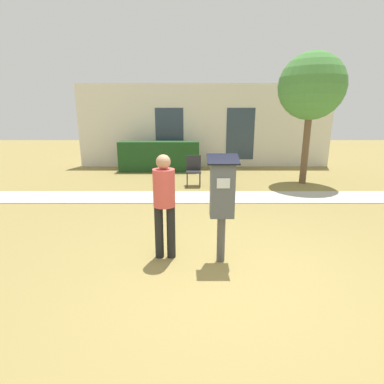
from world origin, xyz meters
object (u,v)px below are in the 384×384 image
object	(u,v)px
outdoor_chair_middle	(226,169)
parking_meter	(221,195)
outdoor_chair_left	(193,168)
person_standing	(164,199)

from	to	relation	value
outdoor_chair_middle	parking_meter	bearing A→B (deg)	-74.67
outdoor_chair_middle	outdoor_chair_left	bearing A→B (deg)	-170.47
parking_meter	outdoor_chair_left	xyz separation A→B (m)	(-0.38, 4.75, -0.49)
outdoor_chair_left	person_standing	bearing A→B (deg)	-74.13
outdoor_chair_left	outdoor_chair_middle	bearing A→B (deg)	8.26
parking_meter	outdoor_chair_left	distance (m)	4.79
person_standing	outdoor_chair_middle	world-z (taller)	person_standing
parking_meter	person_standing	distance (m)	0.85
person_standing	outdoor_chair_middle	size ratio (longest dim) A/B	1.76
parking_meter	outdoor_chair_middle	distance (m)	4.59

